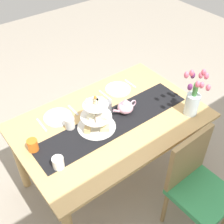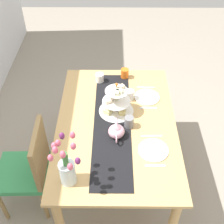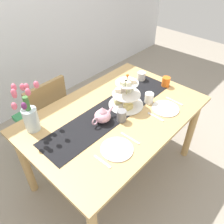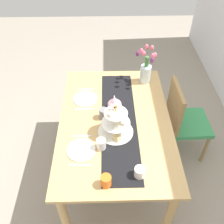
{
  "view_description": "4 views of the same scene",
  "coord_description": "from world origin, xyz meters",
  "px_view_note": "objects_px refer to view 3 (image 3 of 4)",
  "views": [
    {
      "loc": [
        1.03,
        1.36,
        2.36
      ],
      "look_at": [
        -0.02,
        -0.01,
        0.84
      ],
      "focal_mm": 46.59,
      "sensor_mm": 36.0,
      "label": 1
    },
    {
      "loc": [
        -1.73,
        0.02,
        2.52
      ],
      "look_at": [
        0.08,
        0.04,
        0.82
      ],
      "focal_mm": 47.38,
      "sensor_mm": 36.0,
      "label": 2
    },
    {
      "loc": [
        -1.11,
        -0.99,
        1.99
      ],
      "look_at": [
        -0.1,
        -0.06,
        0.87
      ],
      "focal_mm": 36.97,
      "sensor_mm": 36.0,
      "label": 3
    },
    {
      "loc": [
        1.57,
        -0.06,
        2.39
      ],
      "look_at": [
        -0.01,
        -0.03,
        0.87
      ],
      "focal_mm": 40.49,
      "sensor_mm": 36.0,
      "label": 4
    }
  ],
  "objects_px": {
    "knife_right": "(174,101)",
    "tulip_vase": "(29,113)",
    "mug_orange": "(166,82)",
    "mug_white_text": "(149,98)",
    "dinner_plate_left": "(117,149)",
    "dinner_plate_right": "(165,108)",
    "knife_left": "(130,138)",
    "teapot": "(102,116)",
    "fork_left": "(102,162)",
    "mug_grey": "(122,116)",
    "tiered_cake_stand": "(126,96)",
    "cream_jug": "(141,76)",
    "dining_table": "(115,122)",
    "chair_left": "(44,115)",
    "fork_right": "(156,117)"
  },
  "relations": [
    {
      "from": "knife_right",
      "to": "tulip_vase",
      "type": "bearing_deg",
      "value": 149.49
    },
    {
      "from": "mug_orange",
      "to": "mug_white_text",
      "type": "bearing_deg",
      "value": -173.54
    },
    {
      "from": "dinner_plate_left",
      "to": "dinner_plate_right",
      "type": "distance_m",
      "value": 0.62
    },
    {
      "from": "knife_left",
      "to": "tulip_vase",
      "type": "bearing_deg",
      "value": 124.34
    },
    {
      "from": "teapot",
      "to": "mug_white_text",
      "type": "bearing_deg",
      "value": -14.92
    },
    {
      "from": "fork_left",
      "to": "mug_grey",
      "type": "xyz_separation_m",
      "value": [
        0.4,
        0.18,
        0.05
      ]
    },
    {
      "from": "teapot",
      "to": "fork_left",
      "type": "bearing_deg",
      "value": -135.9
    },
    {
      "from": "tiered_cake_stand",
      "to": "cream_jug",
      "type": "height_order",
      "value": "tiered_cake_stand"
    },
    {
      "from": "dining_table",
      "to": "knife_right",
      "type": "distance_m",
      "value": 0.56
    },
    {
      "from": "chair_left",
      "to": "tiered_cake_stand",
      "type": "xyz_separation_m",
      "value": [
        0.4,
        -0.72,
        0.36
      ]
    },
    {
      "from": "tiered_cake_stand",
      "to": "tulip_vase",
      "type": "bearing_deg",
      "value": 155.24
    },
    {
      "from": "tulip_vase",
      "to": "fork_right",
      "type": "relative_size",
      "value": 2.73
    },
    {
      "from": "fork_right",
      "to": "cream_jug",
      "type": "bearing_deg",
      "value": 48.81
    },
    {
      "from": "tulip_vase",
      "to": "mug_grey",
      "type": "distance_m",
      "value": 0.69
    },
    {
      "from": "fork_right",
      "to": "mug_white_text",
      "type": "height_order",
      "value": "mug_white_text"
    },
    {
      "from": "cream_jug",
      "to": "knife_right",
      "type": "height_order",
      "value": "cream_jug"
    },
    {
      "from": "fork_left",
      "to": "mug_white_text",
      "type": "relative_size",
      "value": 1.58
    },
    {
      "from": "knife_left",
      "to": "mug_orange",
      "type": "bearing_deg",
      "value": 14.15
    },
    {
      "from": "dinner_plate_left",
      "to": "knife_left",
      "type": "relative_size",
      "value": 1.35
    },
    {
      "from": "tulip_vase",
      "to": "dinner_plate_right",
      "type": "xyz_separation_m",
      "value": [
        0.89,
        -0.61,
        -0.15
      ]
    },
    {
      "from": "cream_jug",
      "to": "dinner_plate_left",
      "type": "xyz_separation_m",
      "value": [
        -0.86,
        -0.44,
        -0.04
      ]
    },
    {
      "from": "dining_table",
      "to": "knife_right",
      "type": "bearing_deg",
      "value": -30.76
    },
    {
      "from": "teapot",
      "to": "fork_right",
      "type": "bearing_deg",
      "value": -40.42
    },
    {
      "from": "chair_left",
      "to": "cream_jug",
      "type": "bearing_deg",
      "value": -34.22
    },
    {
      "from": "cream_jug",
      "to": "fork_right",
      "type": "bearing_deg",
      "value": -131.19
    },
    {
      "from": "cream_jug",
      "to": "tulip_vase",
      "type": "bearing_deg",
      "value": 171.37
    },
    {
      "from": "fork_right",
      "to": "mug_white_text",
      "type": "relative_size",
      "value": 1.58
    },
    {
      "from": "tiered_cake_stand",
      "to": "mug_orange",
      "type": "height_order",
      "value": "tiered_cake_stand"
    },
    {
      "from": "chair_left",
      "to": "dinner_plate_left",
      "type": "relative_size",
      "value": 3.96
    },
    {
      "from": "teapot",
      "to": "mug_grey",
      "type": "height_order",
      "value": "teapot"
    },
    {
      "from": "tulip_vase",
      "to": "knife_left",
      "type": "relative_size",
      "value": 2.41
    },
    {
      "from": "dining_table",
      "to": "mug_grey",
      "type": "height_order",
      "value": "mug_grey"
    },
    {
      "from": "cream_jug",
      "to": "mug_grey",
      "type": "bearing_deg",
      "value": -156.66
    },
    {
      "from": "dinner_plate_left",
      "to": "mug_orange",
      "type": "relative_size",
      "value": 2.42
    },
    {
      "from": "dinner_plate_right",
      "to": "mug_grey",
      "type": "distance_m",
      "value": 0.41
    },
    {
      "from": "tiered_cake_stand",
      "to": "fork_left",
      "type": "relative_size",
      "value": 2.03
    },
    {
      "from": "mug_grey",
      "to": "tulip_vase",
      "type": "bearing_deg",
      "value": 140.6
    },
    {
      "from": "tiered_cake_stand",
      "to": "mug_white_text",
      "type": "distance_m",
      "value": 0.21
    },
    {
      "from": "mug_white_text",
      "to": "dinner_plate_left",
      "type": "bearing_deg",
      "value": -165.05
    },
    {
      "from": "dinner_plate_left",
      "to": "fork_right",
      "type": "height_order",
      "value": "dinner_plate_left"
    },
    {
      "from": "teapot",
      "to": "mug_orange",
      "type": "distance_m",
      "value": 0.79
    },
    {
      "from": "dinner_plate_right",
      "to": "mug_grey",
      "type": "bearing_deg",
      "value": 153.98
    },
    {
      "from": "fork_right",
      "to": "mug_white_text",
      "type": "bearing_deg",
      "value": 52.17
    },
    {
      "from": "knife_left",
      "to": "mug_orange",
      "type": "relative_size",
      "value": 1.79
    },
    {
      "from": "knife_right",
      "to": "mug_grey",
      "type": "distance_m",
      "value": 0.54
    },
    {
      "from": "dining_table",
      "to": "knife_left",
      "type": "bearing_deg",
      "value": -117.74
    },
    {
      "from": "tiered_cake_stand",
      "to": "fork_right",
      "type": "distance_m",
      "value": 0.3
    },
    {
      "from": "fork_left",
      "to": "knife_left",
      "type": "xyz_separation_m",
      "value": [
        0.29,
        0.0,
        0.0
      ]
    },
    {
      "from": "dining_table",
      "to": "knife_left",
      "type": "height_order",
      "value": "knife_left"
    },
    {
      "from": "cream_jug",
      "to": "dinner_plate_right",
      "type": "xyz_separation_m",
      "value": [
        -0.24,
        -0.44,
        -0.04
      ]
    }
  ]
}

